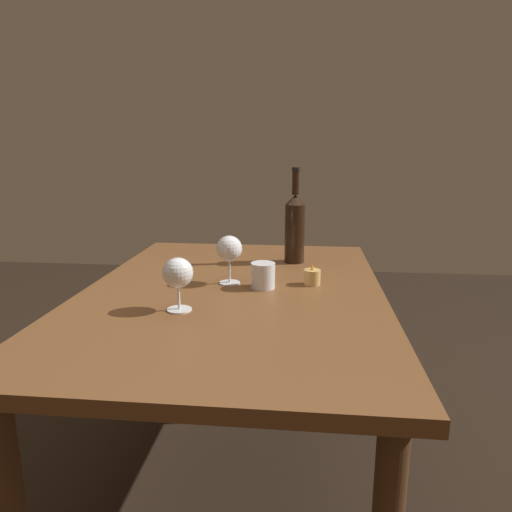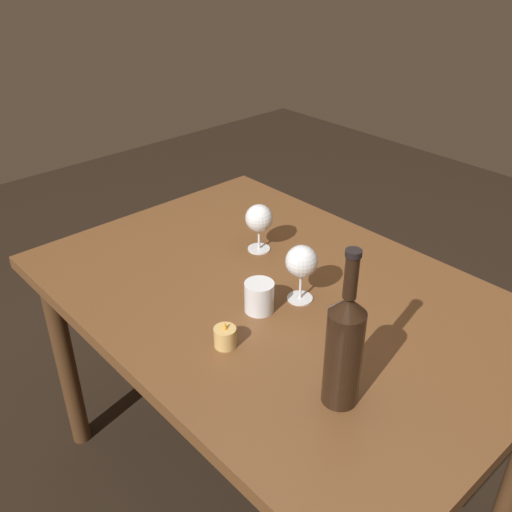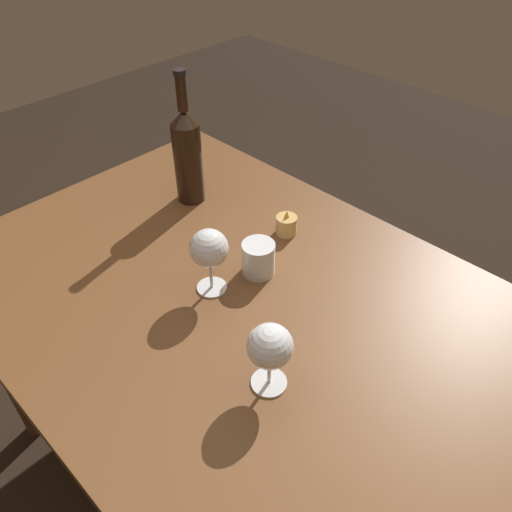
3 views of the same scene
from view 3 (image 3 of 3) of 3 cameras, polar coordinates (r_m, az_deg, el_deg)
ground_plane at (r=1.69m, az=-1.41°, el=-22.64°), size 6.00×6.00×0.00m
dining_table at (r=1.15m, az=-1.94°, el=-7.80°), size 1.30×0.90×0.74m
wine_glass_left at (r=1.03m, az=-5.33°, el=0.71°), size 0.08×0.08×0.15m
wine_glass_right at (r=0.86m, az=1.57°, el=-10.30°), size 0.08×0.08×0.14m
wine_bottle at (r=1.32m, az=-7.74°, el=11.34°), size 0.07×0.07×0.35m
water_tumbler at (r=1.12m, az=0.27°, el=-0.44°), size 0.07×0.07×0.08m
votive_candle at (r=1.24m, az=3.44°, el=3.46°), size 0.05×0.05×0.07m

